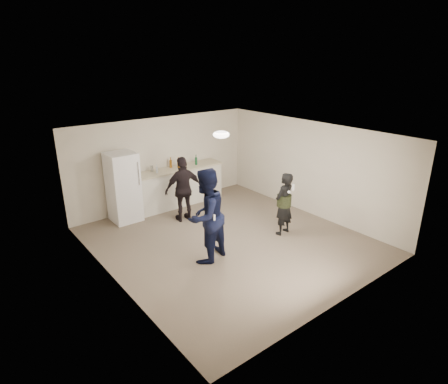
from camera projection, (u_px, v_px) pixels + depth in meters
floor at (229, 240)px, 8.73m from camera, size 6.00×6.00×0.00m
ceiling at (230, 134)px, 7.87m from camera, size 6.00×6.00×0.00m
wall_back at (163, 162)px, 10.51m from camera, size 6.00×0.00×6.00m
wall_front at (345, 239)px, 6.09m from camera, size 6.00×0.00×6.00m
wall_left at (111, 222)px, 6.70m from camera, size 0.00×6.00×6.00m
wall_right at (310, 168)px, 9.90m from camera, size 0.00×6.00×6.00m
counter at (180, 187)px, 10.71m from camera, size 2.60×0.56×1.05m
counter_top at (179, 169)px, 10.52m from camera, size 2.68×0.64×0.04m
fridge at (123, 187)px, 9.54m from camera, size 0.70×0.70×1.80m
fridge_handle at (139, 174)px, 9.29m from camera, size 0.02×0.02×0.60m
ceiling_dome at (221, 135)px, 8.11m from camera, size 0.36×0.36×0.16m
shaker at (152, 169)px, 10.13m from camera, size 0.08×0.08×0.17m
man at (206, 216)px, 7.59m from camera, size 1.15×1.01×2.00m
woman at (284, 204)px, 8.84m from camera, size 0.60×0.44×1.53m
camo_shorts at (284, 201)px, 8.81m from camera, size 0.34×0.34×0.28m
spectator at (184, 189)px, 9.55m from camera, size 1.05×0.57×1.70m
remote_man at (214, 218)px, 7.37m from camera, size 0.04×0.04×0.15m
nunchuk_man at (218, 219)px, 7.49m from camera, size 0.07×0.07×0.07m
remote_woman at (293, 187)px, 8.48m from camera, size 0.04×0.04×0.15m
nunchuk_woman at (289, 192)px, 8.48m from camera, size 0.07×0.07×0.07m
bottle_cluster at (177, 164)px, 10.49m from camera, size 1.36×0.29×0.22m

